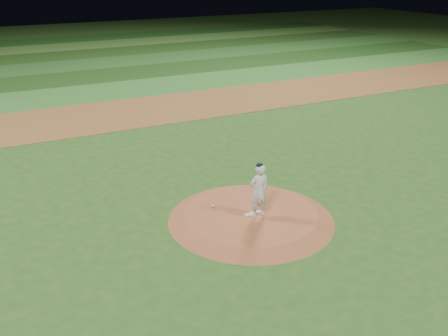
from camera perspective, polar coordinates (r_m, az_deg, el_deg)
The scene contains 12 objects.
ground at distance 16.70m, azimuth 3.09°, elevation -5.86°, with size 120.00×120.00×0.00m, color #2C571C.
infield_dirt_band at distance 28.81m, azimuth -10.81°, elevation 6.23°, with size 70.00×6.00×0.02m, color brown.
outfield_stripe_0 at distance 33.97m, azimuth -13.48°, elevation 8.49°, with size 70.00×5.00×0.02m, color #327329.
outfield_stripe_1 at distance 38.75m, azimuth -15.30°, elevation 10.02°, with size 70.00×5.00×0.02m, color #1D4616.
outfield_stripe_2 at distance 43.57m, azimuth -16.74°, elevation 11.20°, with size 70.00×5.00×0.02m, color #2A6223.
outfield_stripe_3 at distance 48.43m, azimuth -17.89°, elevation 12.14°, with size 70.00×5.00×0.02m, color #224917.
outfield_stripe_4 at distance 53.31m, azimuth -18.84°, elevation 12.90°, with size 70.00×5.00×0.02m, color #40772B.
outfield_stripe_5 at distance 58.22m, azimuth -19.64°, elevation 13.53°, with size 70.00×5.00×0.02m, color #1C4D18.
pitchers_mound at distance 16.64m, azimuth 3.10°, elevation -5.48°, with size 5.50×5.50×0.25m, color #A35932.
pitching_rubber at distance 16.50m, azimuth 3.33°, elevation -5.18°, with size 0.63×0.16×0.03m, color white.
rosin_bag at distance 16.92m, azimuth -1.25°, elevation -4.34°, with size 0.11×0.11×0.06m, color white.
pitcher_on_mound at distance 15.94m, azimuth 4.01°, elevation -2.61°, with size 0.68×0.45×1.88m.
Camera 1 is at (-7.36, -12.70, 7.96)m, focal length 40.00 mm.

